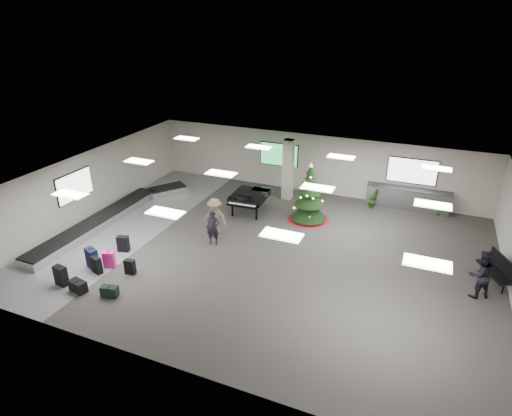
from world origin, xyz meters
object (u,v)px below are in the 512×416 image
at_px(christmas_tree, 309,201).
at_px(traveler_a, 213,228).
at_px(baggage_carousel, 113,216).
at_px(bench, 499,269).
at_px(pink_suitcase, 109,260).
at_px(potted_plant_right, 439,207).
at_px(traveler_bench, 480,274).
at_px(grand_piano, 249,197).
at_px(service_counter, 408,198).
at_px(potted_plant_left, 373,200).
at_px(traveler_b, 215,217).

xyz_separation_m(christmas_tree, traveler_a, (-3.09, -3.81, -0.21)).
bearing_deg(baggage_carousel, bench, 3.91).
distance_m(pink_suitcase, potted_plant_right, 15.37).
bearing_deg(bench, traveler_bench, -146.88).
relative_size(pink_suitcase, grand_piano, 0.32).
bearing_deg(traveler_bench, service_counter, -96.82).
bearing_deg(pink_suitcase, traveler_a, 27.95).
xyz_separation_m(pink_suitcase, potted_plant_left, (8.57, 9.59, 0.07)).
xyz_separation_m(traveler_b, potted_plant_right, (9.06, 6.13, -0.47)).
bearing_deg(bench, grand_piano, 144.44).
relative_size(traveler_a, potted_plant_right, 1.83).
distance_m(christmas_tree, traveler_a, 4.91).
distance_m(service_counter, traveler_a, 10.10).
distance_m(grand_piano, bench, 10.98).
bearing_deg(traveler_b, potted_plant_right, 36.58).
bearing_deg(traveler_a, traveler_bench, -11.93).
bearing_deg(christmas_tree, potted_plant_left, 44.61).
bearing_deg(baggage_carousel, service_counter, 27.67).
height_order(bench, traveler_a, traveler_a).
bearing_deg(service_counter, bench, -57.22).
bearing_deg(pink_suitcase, potted_plant_left, 27.98).
height_order(pink_suitcase, potted_plant_right, potted_plant_right).
height_order(traveler_a, traveler_bench, traveler_bench).
xyz_separation_m(baggage_carousel, potted_plant_right, (14.32, 6.58, 0.21)).
bearing_deg(potted_plant_right, traveler_bench, -77.97).
xyz_separation_m(traveler_b, potted_plant_left, (5.96, 5.70, -0.49)).
bearing_deg(grand_piano, potted_plant_right, 18.24).
bearing_deg(traveler_b, traveler_bench, -0.05).
bearing_deg(potted_plant_left, traveler_a, -131.76).
bearing_deg(bench, traveler_a, 162.64).
bearing_deg(pink_suitcase, christmas_tree, 29.42).
relative_size(traveler_bench, potted_plant_left, 2.20).
distance_m(christmas_tree, potted_plant_right, 6.47).
xyz_separation_m(christmas_tree, traveler_bench, (7.11, -3.60, -0.09)).
bearing_deg(potted_plant_right, grand_piano, -158.90).
height_order(traveler_bench, potted_plant_left, traveler_bench).
distance_m(baggage_carousel, grand_piano, 6.57).
bearing_deg(pink_suitcase, bench, -1.97).
xyz_separation_m(service_counter, grand_piano, (-7.16, -3.49, 0.29)).
xyz_separation_m(pink_suitcase, christmas_tree, (5.96, 7.02, 0.65)).
bearing_deg(bench, traveler_b, 159.04).
distance_m(christmas_tree, grand_piano, 2.96).
distance_m(service_counter, christmas_tree, 5.29).
bearing_deg(christmas_tree, potted_plant_right, 27.73).
bearing_deg(traveler_a, pink_suitcase, -144.95).
bearing_deg(traveler_a, bench, -6.09).
bearing_deg(grand_piano, bench, -14.01).
relative_size(bench, potted_plant_right, 2.08).
bearing_deg(traveler_b, christmas_tree, 45.53).
bearing_deg(potted_plant_left, pink_suitcase, -131.78).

